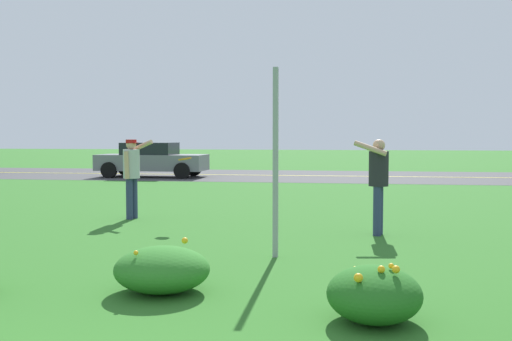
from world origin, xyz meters
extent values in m
plane|color=#2D6B23|center=(0.00, 11.87, 0.00)|extent=(120.00, 120.00, 0.00)
cube|color=#424244|center=(0.00, 23.73, 0.00)|extent=(120.00, 7.82, 0.01)
cube|color=yellow|center=(0.00, 23.73, 0.01)|extent=(120.00, 0.16, 0.00)
ellipsoid|color=#23661E|center=(2.24, 3.80, 0.26)|extent=(0.88, 0.97, 0.52)
sphere|color=gold|center=(2.07, 3.91, 0.46)|extent=(0.05, 0.05, 0.05)
sphere|color=gold|center=(2.09, 3.49, 0.48)|extent=(0.08, 0.08, 0.08)
sphere|color=gold|center=(2.39, 3.76, 0.54)|extent=(0.05, 0.05, 0.05)
sphere|color=gold|center=(2.43, 3.65, 0.53)|extent=(0.07, 0.07, 0.07)
sphere|color=gold|center=(2.30, 3.65, 0.53)|extent=(0.07, 0.07, 0.07)
sphere|color=gold|center=(2.31, 3.93, 0.33)|extent=(0.06, 0.06, 0.06)
sphere|color=gold|center=(2.27, 3.67, 0.35)|extent=(0.08, 0.08, 0.08)
ellipsoid|color=#2D7526|center=(-0.03, 4.50, 0.25)|extent=(1.07, 1.00, 0.50)
sphere|color=gold|center=(0.10, 4.94, 0.50)|extent=(0.08, 0.08, 0.08)
sphere|color=gold|center=(-0.27, 4.68, 0.40)|extent=(0.09, 0.09, 0.09)
sphere|color=gold|center=(-0.23, 4.23, 0.49)|extent=(0.05, 0.05, 0.05)
cube|color=#93969B|center=(0.97, 6.57, 1.35)|extent=(0.07, 0.10, 2.69)
cylinder|color=#B2B2B7|center=(-2.47, 9.94, 1.15)|extent=(0.34, 0.34, 0.60)
sphere|color=tan|center=(-2.47, 9.94, 1.55)|extent=(0.21, 0.21, 0.21)
cylinder|color=navy|center=(-2.45, 10.02, 0.42)|extent=(0.14, 0.14, 0.85)
cylinder|color=navy|center=(-2.49, 9.85, 0.42)|extent=(0.14, 0.14, 0.85)
cylinder|color=tan|center=(-2.32, 10.10, 1.51)|extent=(0.57, 0.22, 0.29)
cylinder|color=tan|center=(-2.49, 9.74, 1.13)|extent=(0.13, 0.11, 0.57)
cylinder|color=red|center=(-2.47, 9.94, 1.62)|extent=(0.22, 0.22, 0.07)
cylinder|color=red|center=(-2.37, 9.91, 1.59)|extent=(0.17, 0.17, 0.02)
cylinder|color=#232328|center=(2.51, 8.69, 1.16)|extent=(0.34, 0.34, 0.61)
sphere|color=tan|center=(2.51, 8.69, 1.57)|extent=(0.21, 0.21, 0.21)
cylinder|color=navy|center=(2.49, 8.61, 0.43)|extent=(0.14, 0.14, 0.86)
cylinder|color=navy|center=(2.54, 8.77, 0.43)|extent=(0.14, 0.14, 0.86)
cylinder|color=tan|center=(2.36, 8.53, 1.52)|extent=(0.58, 0.23, 0.27)
cylinder|color=tan|center=(2.54, 8.89, 1.14)|extent=(0.13, 0.11, 0.58)
cylinder|color=orange|center=(-1.13, 9.29, 1.29)|extent=(0.26, 0.26, 0.07)
torus|color=orange|center=(-1.13, 9.29, 1.28)|extent=(0.26, 0.26, 0.07)
cube|color=slate|center=(-6.17, 21.97, 0.62)|extent=(4.50, 1.82, 0.66)
cube|color=black|center=(-6.27, 21.97, 1.19)|extent=(2.10, 1.64, 0.52)
cylinder|color=black|center=(-4.62, 22.86, 0.33)|extent=(0.66, 0.22, 0.66)
cylinder|color=black|center=(-4.62, 21.08, 0.33)|extent=(0.66, 0.22, 0.66)
cylinder|color=black|center=(-7.72, 22.86, 0.33)|extent=(0.66, 0.22, 0.66)
cylinder|color=black|center=(-7.72, 21.08, 0.33)|extent=(0.66, 0.22, 0.66)
camera|label=1|loc=(2.00, -1.66, 1.73)|focal=41.11mm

